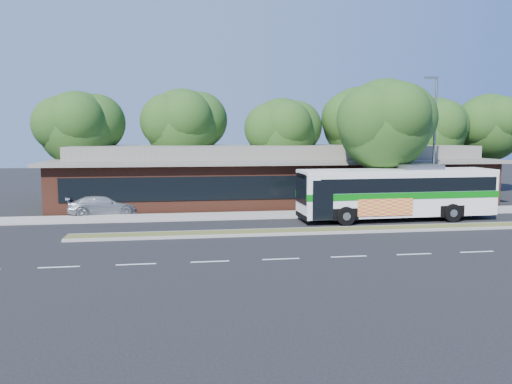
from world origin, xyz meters
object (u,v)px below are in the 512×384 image
transit_bus (397,189)px  sedan (103,205)px  sidewalk_tree (390,123)px  lamp_post (434,140)px

transit_bus → sedan: 18.97m
transit_bus → sidewalk_tree: (0.37, 2.30, 4.12)m
transit_bus → sedan: bearing=163.7°
lamp_post → transit_bus: bearing=-146.4°
sidewalk_tree → lamp_post: bearing=0.6°
sedan → lamp_post: bearing=-103.5°
sedan → sidewalk_tree: size_ratio=0.52×
transit_bus → sedan: (-18.33, 4.74, -1.24)m
sedan → sidewalk_tree: sidewalk_tree is taller
transit_bus → sidewalk_tree: 4.73m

